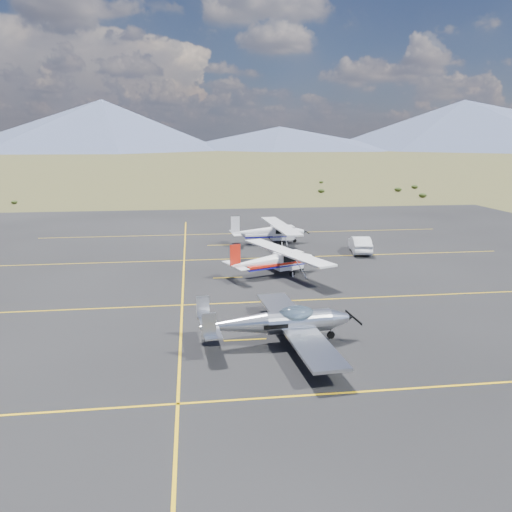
# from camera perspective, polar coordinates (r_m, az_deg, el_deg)

# --- Properties ---
(ground) EXTENTS (1600.00, 1600.00, 0.00)m
(ground) POSITION_cam_1_polar(r_m,az_deg,el_deg) (27.33, 4.26, -6.44)
(ground) COLOR #383D1C
(ground) RESTS_ON ground
(apron) EXTENTS (72.00, 72.00, 0.02)m
(apron) POSITION_cam_1_polar(r_m,az_deg,el_deg) (33.90, 1.88, -2.55)
(apron) COLOR black
(apron) RESTS_ON ground
(aircraft_low_wing) EXTENTS (7.02, 9.76, 2.12)m
(aircraft_low_wing) POSITION_cam_1_polar(r_m,az_deg,el_deg) (22.94, 2.85, -7.60)
(aircraft_low_wing) COLOR #BBBDC2
(aircraft_low_wing) RESTS_ON apron
(aircraft_cessna) EXTENTS (6.95, 9.53, 2.47)m
(aircraft_cessna) POSITION_cam_1_polar(r_m,az_deg,el_deg) (34.38, 2.09, -0.44)
(aircraft_cessna) COLOR white
(aircraft_cessna) RESTS_ON apron
(aircraft_plain) EXTENTS (6.10, 10.16, 2.57)m
(aircraft_plain) POSITION_cam_1_polar(r_m,az_deg,el_deg) (45.08, 1.54, 2.84)
(aircraft_plain) COLOR white
(aircraft_plain) RESTS_ON apron
(sedan) EXTENTS (2.16, 4.38, 1.38)m
(sedan) POSITION_cam_1_polar(r_m,az_deg,el_deg) (42.46, 11.79, 1.33)
(sedan) COLOR white
(sedan) RESTS_ON apron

